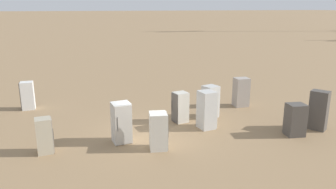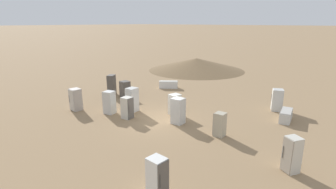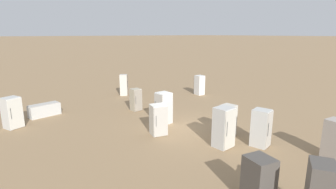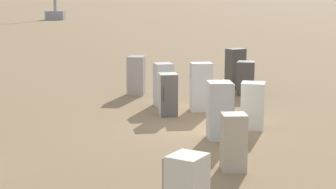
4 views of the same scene
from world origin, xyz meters
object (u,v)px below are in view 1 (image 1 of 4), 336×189
(discarded_fridge_0, at_px, (241,92))
(discarded_fridge_4, at_px, (180,107))
(discarded_fridge_7, at_px, (27,96))
(discarded_fridge_1, at_px, (295,120))
(discarded_fridge_3, at_px, (44,136))
(discarded_fridge_11, at_px, (121,123))
(discarded_fridge_10, at_px, (158,131))
(discarded_fridge_2, at_px, (207,110))
(discarded_fridge_9, at_px, (210,101))
(discarded_fridge_13, at_px, (319,110))

(discarded_fridge_0, relative_size, discarded_fridge_4, 1.09)
(discarded_fridge_7, bearing_deg, discarded_fridge_1, -122.72)
(discarded_fridge_3, bearing_deg, discarded_fridge_11, 87.26)
(discarded_fridge_4, height_order, discarded_fridge_10, same)
(discarded_fridge_11, bearing_deg, discarded_fridge_2, -179.44)
(discarded_fridge_0, distance_m, discarded_fridge_2, 4.30)
(discarded_fridge_3, distance_m, discarded_fridge_11, 3.06)
(discarded_fridge_3, height_order, discarded_fridge_11, discarded_fridge_11)
(discarded_fridge_4, height_order, discarded_fridge_11, discarded_fridge_11)
(discarded_fridge_9, height_order, discarded_fridge_11, discarded_fridge_11)
(discarded_fridge_4, distance_m, discarded_fridge_13, 6.48)
(discarded_fridge_1, xyz_separation_m, discarded_fridge_13, (-1.54, -0.23, 0.20))
(discarded_fridge_1, distance_m, discarded_fridge_2, 3.93)
(discarded_fridge_0, distance_m, discarded_fridge_4, 4.51)
(discarded_fridge_0, relative_size, discarded_fridge_2, 0.92)
(discarded_fridge_3, bearing_deg, discarded_fridge_10, 71.76)
(discarded_fridge_1, height_order, discarded_fridge_10, discarded_fridge_10)
(discarded_fridge_9, relative_size, discarded_fridge_10, 1.10)
(discarded_fridge_4, bearing_deg, discarded_fridge_13, -126.96)
(discarded_fridge_1, xyz_separation_m, discarded_fridge_9, (2.32, -3.58, 0.11))
(discarded_fridge_4, height_order, discarded_fridge_7, discarded_fridge_7)
(discarded_fridge_1, height_order, discarded_fridge_7, discarded_fridge_7)
(discarded_fridge_10, bearing_deg, discarded_fridge_0, 135.48)
(discarded_fridge_3, relative_size, discarded_fridge_9, 0.85)
(discarded_fridge_2, xyz_separation_m, discarded_fridge_13, (-4.79, 1.98, 0.03))
(discarded_fridge_3, height_order, discarded_fridge_4, discarded_fridge_4)
(discarded_fridge_7, xyz_separation_m, discarded_fridge_11, (-3.85, 6.43, 0.08))
(discarded_fridge_10, relative_size, discarded_fridge_11, 0.88)
(discarded_fridge_0, relative_size, discarded_fridge_7, 1.06)
(discarded_fridge_2, distance_m, discarded_fridge_13, 5.18)
(discarded_fridge_4, bearing_deg, discarded_fridge_9, -92.62)
(discarded_fridge_2, distance_m, discarded_fridge_11, 4.13)
(discarded_fridge_1, xyz_separation_m, discarded_fridge_2, (3.25, -2.20, 0.17))
(discarded_fridge_0, distance_m, discarded_fridge_10, 7.51)
(discarded_fridge_3, bearing_deg, discarded_fridge_9, 98.81)
(discarded_fridge_0, xyz_separation_m, discarded_fridge_1, (0.25, 4.70, -0.10))
(discarded_fridge_2, height_order, discarded_fridge_10, discarded_fridge_2)
(discarded_fridge_10, relative_size, discarded_fridge_13, 0.82)
(discarded_fridge_3, xyz_separation_m, discarded_fridge_9, (-8.11, -1.57, 0.12))
(discarded_fridge_9, xyz_separation_m, discarded_fridge_11, (5.05, 1.60, 0.03))
(discarded_fridge_0, height_order, discarded_fridge_7, discarded_fridge_0)
(discarded_fridge_2, xyz_separation_m, discarded_fridge_10, (2.90, 1.42, -0.14))
(discarded_fridge_10, bearing_deg, discarded_fridge_1, 96.75)
(discarded_fridge_9, bearing_deg, discarded_fridge_7, -131.99)
(discarded_fridge_0, relative_size, discarded_fridge_11, 0.96)
(discarded_fridge_7, distance_m, discarded_fridge_10, 9.16)
(discarded_fridge_4, relative_size, discarded_fridge_9, 0.91)
(discarded_fridge_0, height_order, discarded_fridge_1, discarded_fridge_0)
(discarded_fridge_4, bearing_deg, discarded_fridge_1, -137.36)
(discarded_fridge_7, bearing_deg, discarded_fridge_2, -123.76)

